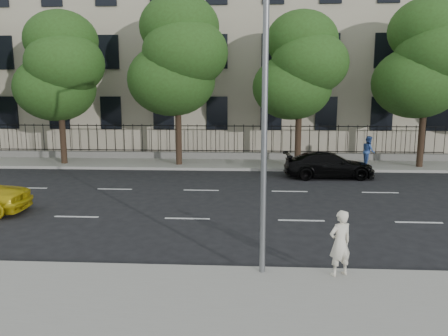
# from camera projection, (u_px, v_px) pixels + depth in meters

# --- Properties ---
(ground) EXTENTS (120.00, 120.00, 0.00)m
(ground) POSITION_uv_depth(u_px,v_px,m) (175.00, 243.00, 12.95)
(ground) COLOR black
(ground) RESTS_ON ground
(near_sidewalk) EXTENTS (60.00, 4.00, 0.15)m
(near_sidewalk) POSITION_uv_depth(u_px,v_px,m) (143.00, 305.00, 9.00)
(near_sidewalk) COLOR gray
(near_sidewalk) RESTS_ON ground
(far_sidewalk) EXTENTS (60.00, 4.00, 0.15)m
(far_sidewalk) POSITION_uv_depth(u_px,v_px,m) (214.00, 164.00, 26.70)
(far_sidewalk) COLOR gray
(far_sidewalk) RESTS_ON ground
(lane_markings) EXTENTS (49.60, 4.62, 0.01)m
(lane_markings) POSITION_uv_depth(u_px,v_px,m) (195.00, 203.00, 17.62)
(lane_markings) COLOR silver
(lane_markings) RESTS_ON ground
(masonry_building) EXTENTS (34.60, 12.11, 18.50)m
(masonry_building) POSITION_uv_depth(u_px,v_px,m) (222.00, 32.00, 33.95)
(masonry_building) COLOR #BBAE95
(masonry_building) RESTS_ON ground
(iron_fence) EXTENTS (30.00, 0.50, 2.20)m
(iron_fence) POSITION_uv_depth(u_px,v_px,m) (216.00, 151.00, 28.28)
(iron_fence) COLOR slate
(iron_fence) RESTS_ON far_sidewalk
(street_light) EXTENTS (0.25, 3.32, 8.05)m
(street_light) POSITION_uv_depth(u_px,v_px,m) (265.00, 60.00, 10.18)
(street_light) COLOR slate
(street_light) RESTS_ON near_sidewalk
(tree_b) EXTENTS (5.53, 5.12, 8.97)m
(tree_b) POSITION_uv_depth(u_px,v_px,m) (60.00, 67.00, 25.59)
(tree_b) COLOR #382619
(tree_b) RESTS_ON far_sidewalk
(tree_c) EXTENTS (5.89, 5.50, 9.80)m
(tree_c) POSITION_uv_depth(u_px,v_px,m) (178.00, 57.00, 25.09)
(tree_c) COLOR #382619
(tree_c) RESTS_ON far_sidewalk
(tree_d) EXTENTS (5.34, 4.94, 8.84)m
(tree_d) POSITION_uv_depth(u_px,v_px,m) (301.00, 66.00, 24.79)
(tree_d) COLOR #382619
(tree_d) RESTS_ON far_sidewalk
(tree_e) EXTENTS (5.71, 5.31, 9.46)m
(tree_e) POSITION_uv_depth(u_px,v_px,m) (427.00, 59.00, 24.33)
(tree_e) COLOR #382619
(tree_e) RESTS_ON far_sidewalk
(black_sedan) EXTENTS (4.72, 2.11, 1.34)m
(black_sedan) POSITION_uv_depth(u_px,v_px,m) (329.00, 165.00, 22.62)
(black_sedan) COLOR black
(black_sedan) RESTS_ON ground
(woman_near) EXTENTS (0.68, 0.58, 1.58)m
(woman_near) POSITION_uv_depth(u_px,v_px,m) (340.00, 243.00, 10.18)
(woman_near) COLOR #EEE4CE
(woman_near) RESTS_ON near_sidewalk
(pedestrian_far) EXTENTS (0.67, 0.85, 1.74)m
(pedestrian_far) POSITION_uv_depth(u_px,v_px,m) (369.00, 151.00, 25.36)
(pedestrian_far) COLOR #2F4E94
(pedestrian_far) RESTS_ON far_sidewalk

